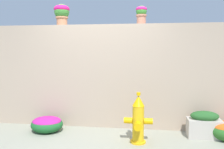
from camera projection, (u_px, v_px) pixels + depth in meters
name	position (u px, v px, depth m)	size (l,w,h in m)	color
ground_plane	(90.00, 146.00, 3.73)	(24.00, 24.00, 0.00)	gray
stone_wall	(102.00, 76.00, 4.74)	(5.61, 0.37, 2.07)	tan
potted_plant_1	(62.00, 13.00, 4.70)	(0.32, 0.32, 0.43)	#BC7954
potted_plant_2	(141.00, 13.00, 4.51)	(0.22, 0.22, 0.37)	#B7745A
fire_hydrant	(138.00, 120.00, 3.84)	(0.48, 0.39, 0.86)	gold
flower_bush_left	(47.00, 124.00, 4.41)	(0.61, 0.55, 0.30)	#1C5B28
planter_box	(204.00, 125.00, 4.10)	(0.58, 0.31, 0.48)	#B4AB9F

